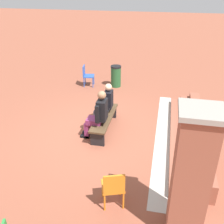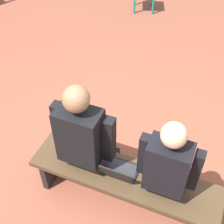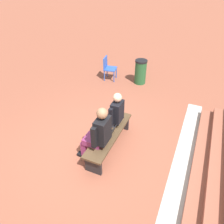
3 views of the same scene
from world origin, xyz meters
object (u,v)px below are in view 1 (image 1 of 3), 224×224
at_px(plastic_chair_foreground, 87,74).
at_px(person_student, 105,103).
at_px(laptop, 104,116).
at_px(plastic_chair_near_bench_right, 113,186).
at_px(bench, 104,119).
at_px(person_adult, 98,114).
at_px(litter_bin, 116,76).

bearing_deg(plastic_chair_foreground, person_student, 26.57).
relative_size(laptop, plastic_chair_near_bench_right, 0.38).
bearing_deg(bench, plastic_chair_near_bench_right, 16.87).
bearing_deg(person_adult, bench, 170.12).
bearing_deg(laptop, plastic_chair_near_bench_right, 16.92).
distance_m(bench, litter_bin, 3.48).
bearing_deg(plastic_chair_foreground, laptop, 24.70).
bearing_deg(laptop, person_adult, -13.01).
height_order(person_adult, litter_bin, person_adult).
bearing_deg(litter_bin, laptop, 5.95).
relative_size(plastic_chair_near_bench_right, plastic_chair_foreground, 1.00).
xyz_separation_m(laptop, plastic_chair_foreground, (-3.33, -1.53, -0.02)).
distance_m(bench, plastic_chair_near_bench_right, 2.86).
bearing_deg(person_student, person_adult, -0.41).
relative_size(laptop, plastic_chair_foreground, 0.38).
height_order(bench, laptop, laptop).
distance_m(laptop, plastic_chair_foreground, 3.66).
bearing_deg(plastic_chair_near_bench_right, litter_bin, -169.19).
relative_size(plastic_chair_foreground, litter_bin, 0.98).
bearing_deg(person_adult, plastic_chair_foreground, -158.55).
height_order(person_student, person_adult, person_adult).
xyz_separation_m(person_student, plastic_chair_near_bench_right, (3.10, 0.89, -0.22)).
distance_m(person_adult, plastic_chair_foreground, 3.97).
bearing_deg(plastic_chair_foreground, litter_bin, 98.71).
xyz_separation_m(laptop, plastic_chair_near_bench_right, (2.68, 0.82, -0.02)).
height_order(bench, plastic_chair_foreground, plastic_chair_foreground).
bearing_deg(person_adult, plastic_chair_near_bench_right, 21.14).
xyz_separation_m(bench, litter_bin, (-3.46, -0.35, 0.08)).
bearing_deg(plastic_chair_near_bench_right, person_student, -163.94).
bearing_deg(person_student, laptop, 10.39).
distance_m(bench, laptop, 0.15).
height_order(person_student, plastic_chair_foreground, person_student).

